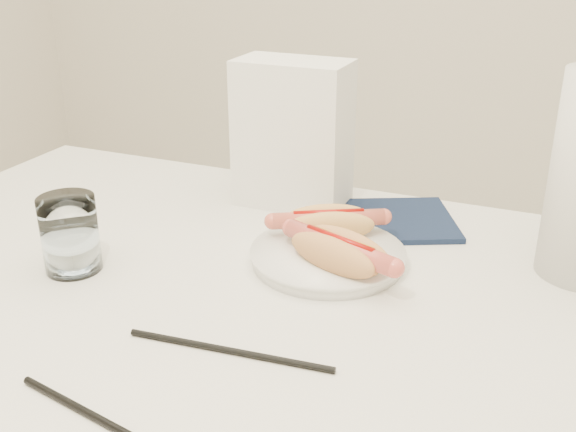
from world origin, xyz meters
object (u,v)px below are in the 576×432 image
at_px(table, 236,328).
at_px(water_glass, 70,234).
at_px(plate, 328,258).
at_px(hotdog_right, 340,252).
at_px(napkin_box, 293,134).
at_px(hotdog_left, 328,223).

height_order(table, water_glass, water_glass).
bearing_deg(plate, hotdog_right, -50.67).
xyz_separation_m(table, plate, (0.09, 0.11, 0.07)).
bearing_deg(hotdog_right, napkin_box, 145.99).
relative_size(plate, water_glass, 1.97).
bearing_deg(napkin_box, hotdog_right, -54.07).
relative_size(table, water_glass, 11.65).
distance_m(hotdog_left, hotdog_right, 0.09).
height_order(water_glass, napkin_box, napkin_box).
relative_size(water_glass, napkin_box, 0.44).
bearing_deg(water_glass, table, 9.55).
bearing_deg(napkin_box, water_glass, -118.22).
height_order(hotdog_right, water_glass, water_glass).
relative_size(hotdog_right, napkin_box, 0.72).
bearing_deg(hotdog_left, water_glass, -174.77).
bearing_deg(hotdog_left, napkin_box, 100.63).
relative_size(table, plate, 5.90).
bearing_deg(plate, hotdog_left, 109.26).
relative_size(hotdog_left, napkin_box, 0.64).
xyz_separation_m(hotdog_right, napkin_box, (-0.16, 0.22, 0.08)).
relative_size(plate, hotdog_left, 1.35).
xyz_separation_m(water_glass, napkin_box, (0.18, 0.33, 0.07)).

